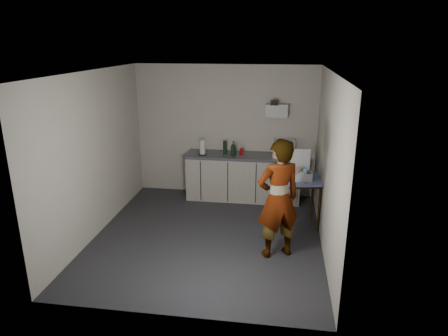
# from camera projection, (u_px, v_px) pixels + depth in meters

# --- Properties ---
(ground) EXTENTS (4.00, 4.00, 0.00)m
(ground) POSITION_uv_depth(u_px,v_px,m) (208.00, 236.00, 6.48)
(ground) COLOR #26262B
(ground) RESTS_ON ground
(wall_back) EXTENTS (3.60, 0.02, 2.60)m
(wall_back) POSITION_uv_depth(u_px,v_px,m) (225.00, 131.00, 7.95)
(wall_back) COLOR beige
(wall_back) RESTS_ON ground
(wall_right) EXTENTS (0.02, 4.00, 2.60)m
(wall_right) POSITION_uv_depth(u_px,v_px,m) (327.00, 164.00, 5.83)
(wall_right) COLOR beige
(wall_right) RESTS_ON ground
(wall_left) EXTENTS (0.02, 4.00, 2.60)m
(wall_left) POSITION_uv_depth(u_px,v_px,m) (96.00, 155.00, 6.33)
(wall_left) COLOR beige
(wall_left) RESTS_ON ground
(ceiling) EXTENTS (3.60, 4.00, 0.01)m
(ceiling) POSITION_uv_depth(u_px,v_px,m) (206.00, 72.00, 5.68)
(ceiling) COLOR white
(ceiling) RESTS_ON wall_back
(kitchen_counter) EXTENTS (2.24, 0.62, 0.91)m
(kitchen_counter) POSITION_uv_depth(u_px,v_px,m) (243.00, 178.00, 7.89)
(kitchen_counter) COLOR black
(kitchen_counter) RESTS_ON ground
(wall_shelf) EXTENTS (0.42, 0.18, 0.37)m
(wall_shelf) POSITION_uv_depth(u_px,v_px,m) (277.00, 111.00, 7.61)
(wall_shelf) COLOR silver
(wall_shelf) RESTS_ON ground
(side_table) EXTENTS (0.75, 0.75, 0.84)m
(side_table) POSITION_uv_depth(u_px,v_px,m) (303.00, 185.00, 6.64)
(side_table) COLOR #33210B
(side_table) RESTS_ON ground
(standing_man) EXTENTS (0.77, 0.67, 1.77)m
(standing_man) POSITION_uv_depth(u_px,v_px,m) (278.00, 199.00, 5.65)
(standing_man) COLOR #B2A593
(standing_man) RESTS_ON ground
(soap_bottle) EXTENTS (0.15, 0.15, 0.28)m
(soap_bottle) POSITION_uv_depth(u_px,v_px,m) (233.00, 149.00, 7.63)
(soap_bottle) COLOR black
(soap_bottle) RESTS_ON kitchen_counter
(soda_can) EXTENTS (0.07, 0.07, 0.13)m
(soda_can) POSITION_uv_depth(u_px,v_px,m) (242.00, 152.00, 7.72)
(soda_can) COLOR red
(soda_can) RESTS_ON kitchen_counter
(dark_bottle) EXTENTS (0.08, 0.08, 0.26)m
(dark_bottle) POSITION_uv_depth(u_px,v_px,m) (225.00, 148.00, 7.75)
(dark_bottle) COLOR black
(dark_bottle) RESTS_ON kitchen_counter
(paper_towel) EXTENTS (0.16, 0.16, 0.29)m
(paper_towel) POSITION_uv_depth(u_px,v_px,m) (202.00, 148.00, 7.71)
(paper_towel) COLOR black
(paper_towel) RESTS_ON kitchen_counter
(dish_rack) EXTENTS (0.45, 0.34, 0.32)m
(dish_rack) POSITION_uv_depth(u_px,v_px,m) (284.00, 152.00, 7.66)
(dish_rack) COLOR silver
(dish_rack) RESTS_ON kitchen_counter
(bakery_box) EXTENTS (0.37, 0.38, 0.46)m
(bakery_box) POSITION_uv_depth(u_px,v_px,m) (301.00, 172.00, 6.61)
(bakery_box) COLOR silver
(bakery_box) RESTS_ON side_table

